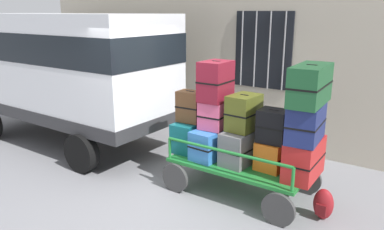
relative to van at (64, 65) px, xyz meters
The scene contains 18 objects.
ground_plane 3.69m from the van, 11.42° to the right, with size 40.00×40.00×0.00m, color gray.
building_wall 4.01m from the van, 34.73° to the left, with size 12.00×0.38×5.00m.
van is the anchor object (origin of this frame).
luggage_cart 4.40m from the van, ahead, with size 2.17×1.18×0.51m.
cart_railing 4.30m from the van, ahead, with size 2.04×1.04×0.35m.
suitcase_left_bottom 3.38m from the van, ahead, with size 0.41×0.71×0.48m.
suitcase_left_middle 3.29m from the van, ahead, with size 0.42×0.31×0.51m.
suitcase_midleft_bottom 3.85m from the van, ahead, with size 0.46×0.99×0.47m.
suitcase_midleft_middle 3.77m from the van, ahead, with size 0.41×0.54×0.43m.
suitcase_midleft_top 3.74m from the van, ahead, with size 0.40×0.54×0.62m.
suitcase_center_bottom 4.31m from the van, ahead, with size 0.44×0.74×0.51m.
suitcase_center_middle 4.23m from the van, ahead, with size 0.41×0.54×0.54m.
suitcase_midright_bottom 4.79m from the van, ahead, with size 0.40×0.41×0.42m.
suitcase_midright_middle 4.72m from the van, ahead, with size 0.43×0.37×0.48m.
suitcase_right_bottom 5.25m from the van, ahead, with size 0.41×0.78×0.55m.
suitcase_right_middle 5.18m from the van, ahead, with size 0.46×0.74×0.50m.
suitcase_right_top 5.17m from the van, ahead, with size 0.44×0.91×0.52m.
backpack 5.69m from the van, ahead, with size 0.27×0.22×0.44m.
Camera 1 is at (3.44, -4.23, 2.74)m, focal length 35.09 mm.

